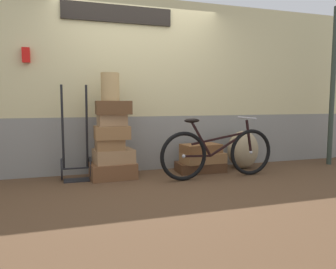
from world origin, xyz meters
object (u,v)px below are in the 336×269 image
at_px(suitcase_3, 112,132).
at_px(suitcase_4, 112,120).
at_px(suitcase_6, 200,167).
at_px(suitcase_8, 201,148).
at_px(suitcase_1, 114,156).
at_px(suitcase_7, 203,158).
at_px(luggage_trolley, 76,158).
at_px(suitcase_5, 113,108).
at_px(bicycle, 218,153).
at_px(suitcase_2, 110,144).
at_px(burlap_sack, 243,150).
at_px(wicker_basket, 110,87).
at_px(suitcase_0, 113,170).

bearing_deg(suitcase_3, suitcase_4, 70.90).
height_order(suitcase_6, suitcase_8, suitcase_8).
height_order(suitcase_1, suitcase_7, suitcase_1).
bearing_deg(suitcase_7, luggage_trolley, 172.21).
distance_m(suitcase_3, suitcase_4, 0.17).
height_order(suitcase_5, bicycle, suitcase_5).
relative_size(suitcase_1, suitcase_2, 1.41).
bearing_deg(suitcase_8, suitcase_6, 83.08).
height_order(suitcase_2, burlap_sack, burlap_sack).
distance_m(suitcase_4, wicker_basket, 0.46).
xyz_separation_m(suitcase_3, burlap_sack, (2.11, 0.07, -0.35)).
relative_size(suitcase_0, suitcase_2, 1.62).
height_order(suitcase_5, luggage_trolley, luggage_trolley).
bearing_deg(suitcase_6, wicker_basket, -176.25).
distance_m(suitcase_3, suitcase_6, 1.47).
bearing_deg(bicycle, wicker_basket, 163.24).
height_order(wicker_basket, burlap_sack, wicker_basket).
xyz_separation_m(suitcase_4, luggage_trolley, (-0.49, 0.10, -0.52)).
bearing_deg(suitcase_4, suitcase_5, -54.92).
height_order(suitcase_2, suitcase_3, suitcase_3).
bearing_deg(suitcase_7, suitcase_6, 122.90).
xyz_separation_m(suitcase_0, luggage_trolley, (-0.50, 0.09, 0.19)).
bearing_deg(suitcase_1, suitcase_6, -6.80).
bearing_deg(suitcase_7, suitcase_2, 175.19).
bearing_deg(suitcase_5, suitcase_6, 3.26).
relative_size(suitcase_3, burlap_sack, 0.78).
bearing_deg(suitcase_1, suitcase_5, -97.09).
height_order(suitcase_6, wicker_basket, wicker_basket).
bearing_deg(suitcase_7, suitcase_4, 175.16).
distance_m(suitcase_3, luggage_trolley, 0.61).
relative_size(suitcase_7, luggage_trolley, 0.49).
xyz_separation_m(suitcase_0, wicker_basket, (-0.02, -0.00, 1.16)).
bearing_deg(suitcase_1, suitcase_0, -131.04).
height_order(suitcase_0, suitcase_6, suitcase_0).
distance_m(suitcase_0, suitcase_2, 0.38).
xyz_separation_m(suitcase_7, wicker_basket, (-1.39, 0.02, 1.05)).
bearing_deg(burlap_sack, suitcase_0, -178.76).
relative_size(suitcase_6, suitcase_7, 1.13).
bearing_deg(suitcase_6, suitcase_8, -87.56).
relative_size(suitcase_0, bicycle, 0.36).
bearing_deg(luggage_trolley, suitcase_3, -13.68).
xyz_separation_m(wicker_basket, bicycle, (1.43, -0.43, -0.92)).
distance_m(suitcase_1, suitcase_8, 1.33).
bearing_deg(luggage_trolley, burlap_sack, -1.03).
relative_size(suitcase_6, wicker_basket, 1.89).
xyz_separation_m(suitcase_2, luggage_trolley, (-0.46, 0.10, -0.19)).
relative_size(wicker_basket, burlap_sack, 0.63).
bearing_deg(suitcase_1, bicycle, -24.37).
bearing_deg(suitcase_0, wicker_basket, 179.80).
xyz_separation_m(suitcase_0, bicycle, (1.42, -0.43, 0.25)).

